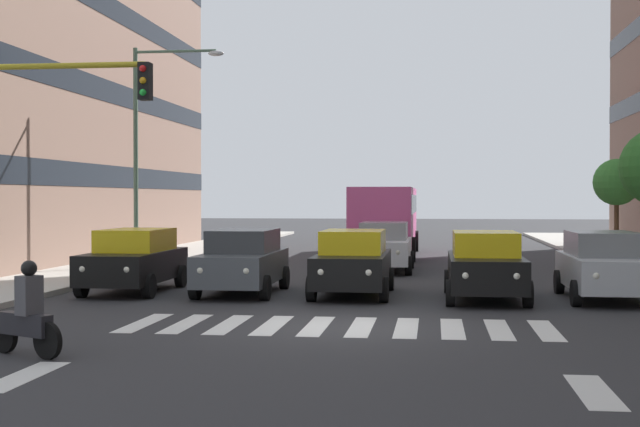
{
  "coord_description": "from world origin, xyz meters",
  "views": [
    {
      "loc": [
        -1.88,
        17.65,
        2.59
      ],
      "look_at": [
        0.77,
        -3.01,
        2.21
      ],
      "focal_mm": 49.89,
      "sensor_mm": 36.0,
      "label": 1
    }
  ],
  "objects_px": {
    "car_4": "(134,260)",
    "motorcycle_with_rider": "(27,317)",
    "bus_behind_traffic": "(386,214)",
    "traffic_light_gantry": "(25,146)",
    "car_3": "(243,261)",
    "car_row2_0": "(384,246)",
    "car_2": "(353,262)",
    "car_1": "(485,265)",
    "street_lamp_right": "(150,133)",
    "street_tree_3": "(617,183)",
    "car_0": "(604,265)"
  },
  "relations": [
    {
      "from": "car_0",
      "to": "street_tree_3",
      "type": "relative_size",
      "value": 1.08
    },
    {
      "from": "motorcycle_with_rider",
      "to": "street_tree_3",
      "type": "xyz_separation_m",
      "value": [
        -14.36,
        -25.64,
        2.58
      ]
    },
    {
      "from": "traffic_light_gantry",
      "to": "street_lamp_right",
      "type": "height_order",
      "value": "street_lamp_right"
    },
    {
      "from": "bus_behind_traffic",
      "to": "car_4",
      "type": "bearing_deg",
      "value": 69.52
    },
    {
      "from": "car_row2_0",
      "to": "traffic_light_gantry",
      "type": "height_order",
      "value": "traffic_light_gantry"
    },
    {
      "from": "car_3",
      "to": "street_lamp_right",
      "type": "distance_m",
      "value": 9.45
    },
    {
      "from": "street_lamp_right",
      "to": "street_tree_3",
      "type": "relative_size",
      "value": 1.89
    },
    {
      "from": "car_0",
      "to": "car_4",
      "type": "height_order",
      "value": "same"
    },
    {
      "from": "motorcycle_with_rider",
      "to": "traffic_light_gantry",
      "type": "distance_m",
      "value": 5.19
    },
    {
      "from": "car_4",
      "to": "street_tree_3",
      "type": "bearing_deg",
      "value": -134.96
    },
    {
      "from": "car_row2_0",
      "to": "motorcycle_with_rider",
      "type": "xyz_separation_m",
      "value": [
        4.85,
        17.36,
        -0.24
      ]
    },
    {
      "from": "car_1",
      "to": "street_tree_3",
      "type": "bearing_deg",
      "value": -111.35
    },
    {
      "from": "car_row2_0",
      "to": "traffic_light_gantry",
      "type": "bearing_deg",
      "value": 63.75
    },
    {
      "from": "car_1",
      "to": "motorcycle_with_rider",
      "type": "xyz_separation_m",
      "value": [
        7.87,
        9.06,
        -0.24
      ]
    },
    {
      "from": "motorcycle_with_rider",
      "to": "street_tree_3",
      "type": "height_order",
      "value": "street_tree_3"
    },
    {
      "from": "car_1",
      "to": "street_tree_3",
      "type": "xyz_separation_m",
      "value": [
        -6.48,
        -16.58,
        2.34
      ]
    },
    {
      "from": "car_2",
      "to": "street_lamp_right",
      "type": "bearing_deg",
      "value": -42.15
    },
    {
      "from": "street_tree_3",
      "to": "car_1",
      "type": "bearing_deg",
      "value": 68.65
    },
    {
      "from": "car_2",
      "to": "car_1",
      "type": "bearing_deg",
      "value": 170.9
    },
    {
      "from": "car_3",
      "to": "car_4",
      "type": "height_order",
      "value": "same"
    },
    {
      "from": "motorcycle_with_rider",
      "to": "street_tree_3",
      "type": "bearing_deg",
      "value": -119.24
    },
    {
      "from": "car_4",
      "to": "car_row2_0",
      "type": "height_order",
      "value": "same"
    },
    {
      "from": "motorcycle_with_rider",
      "to": "street_lamp_right",
      "type": "height_order",
      "value": "street_lamp_right"
    },
    {
      "from": "car_4",
      "to": "traffic_light_gantry",
      "type": "distance_m",
      "value": 6.53
    },
    {
      "from": "car_3",
      "to": "car_4",
      "type": "distance_m",
      "value": 3.03
    },
    {
      "from": "car_3",
      "to": "motorcycle_with_rider",
      "type": "height_order",
      "value": "car_3"
    },
    {
      "from": "car_row2_0",
      "to": "traffic_light_gantry",
      "type": "distance_m",
      "value": 15.37
    },
    {
      "from": "car_0",
      "to": "car_1",
      "type": "xyz_separation_m",
      "value": [
        2.95,
        0.32,
        0.0
      ]
    },
    {
      "from": "car_3",
      "to": "traffic_light_gantry",
      "type": "distance_m",
      "value": 7.28
    },
    {
      "from": "car_2",
      "to": "car_3",
      "type": "bearing_deg",
      "value": -1.21
    },
    {
      "from": "motorcycle_with_rider",
      "to": "traffic_light_gantry",
      "type": "height_order",
      "value": "traffic_light_gantry"
    },
    {
      "from": "car_1",
      "to": "motorcycle_with_rider",
      "type": "bearing_deg",
      "value": 49.0
    },
    {
      "from": "street_tree_3",
      "to": "car_3",
      "type": "bearing_deg",
      "value": 51.14
    },
    {
      "from": "car_row2_0",
      "to": "street_lamp_right",
      "type": "bearing_deg",
      "value": 4.49
    },
    {
      "from": "car_3",
      "to": "street_lamp_right",
      "type": "bearing_deg",
      "value": -55.35
    },
    {
      "from": "street_lamp_right",
      "to": "street_tree_3",
      "type": "height_order",
      "value": "street_lamp_right"
    },
    {
      "from": "car_2",
      "to": "car_0",
      "type": "bearing_deg",
      "value": 177.98
    },
    {
      "from": "car_1",
      "to": "street_lamp_right",
      "type": "relative_size",
      "value": 0.57
    },
    {
      "from": "car_4",
      "to": "traffic_light_gantry",
      "type": "relative_size",
      "value": 0.81
    },
    {
      "from": "car_0",
      "to": "car_3",
      "type": "height_order",
      "value": "same"
    },
    {
      "from": "car_3",
      "to": "street_tree_3",
      "type": "height_order",
      "value": "street_tree_3"
    },
    {
      "from": "car_0",
      "to": "traffic_light_gantry",
      "type": "distance_m",
      "value": 14.11
    },
    {
      "from": "bus_behind_traffic",
      "to": "traffic_light_gantry",
      "type": "height_order",
      "value": "traffic_light_gantry"
    },
    {
      "from": "street_lamp_right",
      "to": "car_1",
      "type": "bearing_deg",
      "value": 145.79
    },
    {
      "from": "car_4",
      "to": "motorcycle_with_rider",
      "type": "relative_size",
      "value": 2.83
    },
    {
      "from": "traffic_light_gantry",
      "to": "car_4",
      "type": "bearing_deg",
      "value": -92.76
    },
    {
      "from": "bus_behind_traffic",
      "to": "traffic_light_gantry",
      "type": "distance_m",
      "value": 22.96
    },
    {
      "from": "traffic_light_gantry",
      "to": "street_tree_3",
      "type": "bearing_deg",
      "value": -126.55
    },
    {
      "from": "car_2",
      "to": "car_4",
      "type": "height_order",
      "value": "same"
    },
    {
      "from": "motorcycle_with_rider",
      "to": "car_4",
      "type": "bearing_deg",
      "value": -80.95
    }
  ]
}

